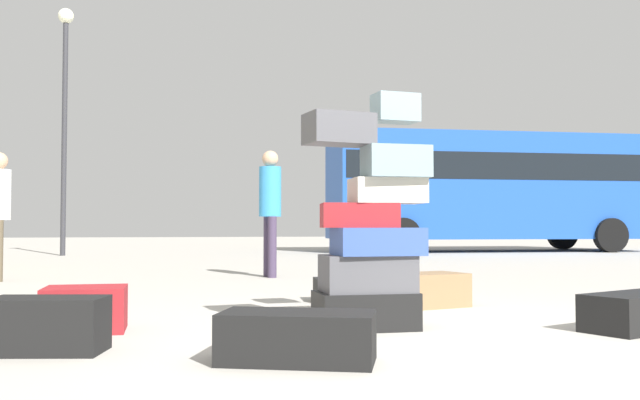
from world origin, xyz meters
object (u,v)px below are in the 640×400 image
Objects in this scene: suitcase_brown_right_side at (424,290)px; suitcase_black_foreground_near at (352,290)px; parked_bus at (489,185)px; lamp_post at (65,93)px; person_tourist_with_camera at (270,202)px; suitcase_tower at (371,234)px; suitcase_black_white_trunk at (46,325)px; suitcase_maroon_left_side at (85,309)px; suitcase_black_upright_blue at (297,337)px; suitcase_black_behind_tower at (636,312)px.

suitcase_black_foreground_near is at bearing 115.86° from suitcase_brown_right_side.
lamp_post is (-11.02, -0.60, 2.01)m from parked_bus.
lamp_post reaches higher than person_tourist_with_camera.
suitcase_tower is at bearing -7.11° from person_tourist_with_camera.
suitcase_tower reaches higher than suitcase_black_white_trunk.
suitcase_tower is at bearing 25.29° from suitcase_black_white_trunk.
suitcase_tower is at bearing -72.53° from lamp_post.
suitcase_maroon_left_side is 1.77m from suitcase_black_upright_blue.
suitcase_black_white_trunk is at bearing -121.44° from parked_bus.
suitcase_maroon_left_side is at bearing -29.65° from person_tourist_with_camera.
suitcase_black_behind_tower is at bearing 10.70° from person_tourist_with_camera.
suitcase_black_behind_tower is at bearing 12.01° from suitcase_black_white_trunk.
parked_bus is (7.76, 14.17, 1.70)m from suitcase_black_upright_blue.
parked_bus is (7.15, 8.33, 0.81)m from person_tourist_with_camera.
suitcase_black_white_trunk reaches higher than suitcase_black_upright_blue.
suitcase_maroon_left_side reaches higher than suitcase_black_foreground_near.
suitcase_tower is 0.28× the size of lamp_post.
suitcase_black_behind_tower is 1.24× the size of suitcase_black_white_trunk.
person_tourist_with_camera is 0.20× the size of parked_bus.
suitcase_black_upright_blue is (-1.46, -2.15, -0.02)m from suitcase_brown_right_side.
lamp_post is (-3.94, 12.52, 3.20)m from suitcase_tower.
suitcase_brown_right_side is (-0.92, 1.55, 0.02)m from suitcase_black_behind_tower.
suitcase_brown_right_side is 1.14× the size of suitcase_black_white_trunk.
suitcase_black_upright_blue reaches higher than suitcase_black_foreground_near.
lamp_post is at bearing 115.98° from suitcase_black_foreground_near.
person_tourist_with_camera is 0.29× the size of lamp_post.
parked_bus is 1.51× the size of lamp_post.
suitcase_black_behind_tower is at bearing -14.47° from suitcase_tower.
suitcase_black_upright_blue is at bearing -13.91° from person_tourist_with_camera.
suitcase_black_behind_tower is (3.57, -0.70, -0.02)m from suitcase_maroon_left_side.
parked_bus reaches higher than suitcase_maroon_left_side.
suitcase_black_behind_tower is at bearing -66.50° from lamp_post.
suitcase_black_behind_tower is 5.59m from person_tourist_with_camera.
suitcase_maroon_left_side is 12.97m from lamp_post.
person_tourist_with_camera is at bearing 103.60° from suitcase_black_upright_blue.
suitcase_black_behind_tower reaches higher than suitcase_black_foreground_near.
suitcase_black_white_trunk is at bearing 158.54° from suitcase_black_behind_tower.
suitcase_black_upright_blue is 5.94m from person_tourist_with_camera.
suitcase_black_behind_tower is 0.99× the size of suitcase_black_upright_blue.
suitcase_tower is at bearing -95.04° from suitcase_black_foreground_near.
suitcase_black_white_trunk is at bearing -81.45° from lamp_post.
person_tourist_with_camera reaches higher than suitcase_tower.
lamp_post is at bearing 109.46° from suitcase_black_white_trunk.
suitcase_black_foreground_near is at bearing 90.01° from suitcase_black_upright_blue.
parked_bus is at bearing 54.31° from suitcase_maroon_left_side.
suitcase_maroon_left_side reaches higher than suitcase_black_behind_tower.
suitcase_black_white_trunk is 5.71m from person_tourist_with_camera.
parked_bus reaches higher than suitcase_black_behind_tower.
suitcase_black_foreground_near is 2.88m from suitcase_black_upright_blue.
suitcase_brown_right_side is 3.20m from suitcase_black_white_trunk.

